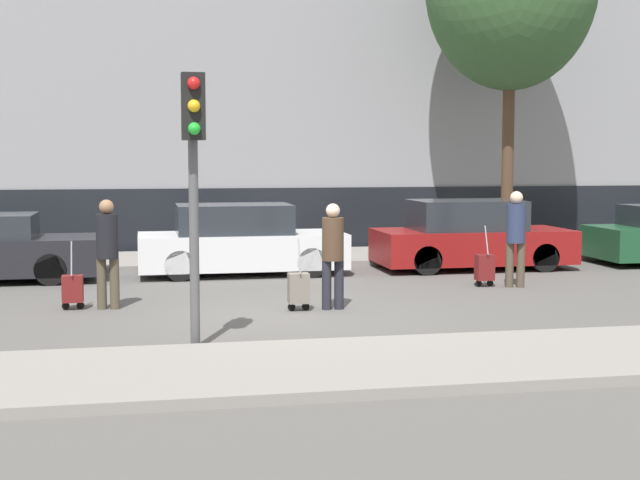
% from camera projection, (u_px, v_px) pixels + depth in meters
% --- Properties ---
extents(ground_plane, '(80.00, 80.00, 0.00)m').
position_uv_depth(ground_plane, '(291.00, 313.00, 13.63)').
color(ground_plane, '#565451').
extents(sidewalk_near, '(28.00, 2.50, 0.12)m').
position_uv_depth(sidewalk_near, '(346.00, 366.00, 9.96)').
color(sidewalk_near, gray).
rests_on(sidewalk_near, ground_plane).
extents(sidewalk_far, '(28.00, 3.00, 0.12)m').
position_uv_depth(sidewalk_far, '(241.00, 258.00, 20.46)').
color(sidewalk_far, gray).
rests_on(sidewalk_far, ground_plane).
extents(building_facade, '(28.00, 2.77, 10.61)m').
position_uv_depth(building_facade, '(225.00, 46.00, 23.44)').
color(building_facade, gray).
rests_on(building_facade, ground_plane).
extents(parked_car_1, '(4.16, 1.70, 1.43)m').
position_uv_depth(parked_car_1, '(240.00, 242.00, 18.08)').
color(parked_car_1, silver).
rests_on(parked_car_1, ground_plane).
extents(parked_car_2, '(4.12, 1.82, 1.47)m').
position_uv_depth(parked_car_2, '(470.00, 237.00, 19.01)').
color(parked_car_2, maroon).
rests_on(parked_car_2, ground_plane).
extents(pedestrian_left, '(0.35, 0.34, 1.73)m').
position_uv_depth(pedestrian_left, '(107.00, 247.00, 13.93)').
color(pedestrian_left, '#4C4233').
rests_on(pedestrian_left, ground_plane).
extents(trolley_left, '(0.34, 0.29, 1.08)m').
position_uv_depth(trolley_left, '(73.00, 289.00, 13.95)').
color(trolley_left, maroon).
rests_on(trolley_left, ground_plane).
extents(pedestrian_center, '(0.35, 0.34, 1.67)m').
position_uv_depth(pedestrian_center, '(333.00, 250.00, 13.91)').
color(pedestrian_center, '#23232D').
rests_on(pedestrian_center, ground_plane).
extents(trolley_center, '(0.34, 0.29, 1.13)m').
position_uv_depth(trolley_center, '(299.00, 288.00, 13.84)').
color(trolley_center, slate).
rests_on(trolley_center, ground_plane).
extents(pedestrian_right, '(0.34, 0.34, 1.77)m').
position_uv_depth(pedestrian_right, '(516.00, 233.00, 16.27)').
color(pedestrian_right, '#4C4233').
rests_on(pedestrian_right, ground_plane).
extents(trolley_right, '(0.34, 0.29, 1.13)m').
position_uv_depth(trolley_right, '(485.00, 268.00, 16.42)').
color(trolley_right, maroon).
rests_on(trolley_right, ground_plane).
extents(traffic_light, '(0.28, 0.47, 3.39)m').
position_uv_depth(traffic_light, '(194.00, 154.00, 10.78)').
color(traffic_light, '#515154').
rests_on(traffic_light, ground_plane).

